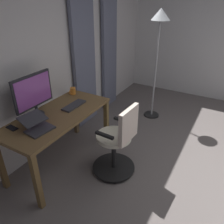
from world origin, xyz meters
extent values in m
cube|color=silver|center=(0.00, -2.60, 1.43)|extent=(5.34, 0.10, 2.87)
cube|color=slate|center=(-1.26, -2.49, 1.25)|extent=(0.47, 0.06, 2.51)
cube|color=slate|center=(-0.45, -2.49, 1.25)|extent=(0.55, 0.06, 2.51)
cube|color=brown|center=(0.68, -2.12, 0.74)|extent=(1.48, 0.67, 0.04)
cube|color=brown|center=(-0.02, -1.82, 0.36)|extent=(0.06, 0.06, 0.72)
cube|color=brown|center=(1.38, -1.82, 0.36)|extent=(0.06, 0.06, 0.72)
cube|color=brown|center=(-0.02, -2.41, 0.36)|extent=(0.06, 0.06, 0.72)
cube|color=brown|center=(1.38, -2.41, 0.36)|extent=(0.06, 0.06, 0.72)
cylinder|color=black|center=(0.46, -1.42, 0.04)|extent=(0.56, 0.56, 0.02)
sphere|color=black|center=(0.21, -1.41, 0.03)|extent=(0.05, 0.05, 0.05)
sphere|color=black|center=(0.37, -1.66, 0.03)|extent=(0.05, 0.05, 0.05)
sphere|color=black|center=(0.66, -1.59, 0.03)|extent=(0.05, 0.05, 0.05)
sphere|color=black|center=(0.68, -1.28, 0.03)|extent=(0.05, 0.05, 0.05)
sphere|color=black|center=(0.40, -1.17, 0.03)|extent=(0.05, 0.05, 0.05)
cylinder|color=black|center=(0.46, -1.42, 0.27)|extent=(0.06, 0.06, 0.46)
cylinder|color=beige|center=(0.46, -1.42, 0.53)|extent=(0.46, 0.46, 0.05)
cube|color=beige|center=(0.47, -1.22, 0.76)|extent=(0.38, 0.07, 0.42)
cube|color=black|center=(0.66, -1.43, 0.66)|extent=(0.05, 0.24, 0.03)
cube|color=black|center=(0.26, -1.41, 0.66)|extent=(0.05, 0.24, 0.03)
cylinder|color=#232328|center=(0.80, -2.33, 0.76)|extent=(0.18, 0.18, 0.01)
cylinder|color=#232328|center=(0.80, -2.33, 0.82)|extent=(0.04, 0.04, 0.10)
cube|color=#232328|center=(0.80, -2.34, 1.07)|extent=(0.56, 0.03, 0.40)
cube|color=purple|center=(0.80, -2.32, 1.07)|extent=(0.52, 0.01, 0.36)
cube|color=#333338|center=(0.40, -2.07, 0.77)|extent=(0.37, 0.13, 0.02)
cube|color=#333338|center=(1.06, -2.02, 0.77)|extent=(0.31, 0.24, 0.02)
cube|color=#333338|center=(1.04, -2.13, 0.88)|extent=(0.30, 0.23, 0.08)
ellipsoid|color=#333338|center=(1.04, -2.30, 0.78)|extent=(0.06, 0.10, 0.04)
cube|color=black|center=(1.18, -2.33, 0.76)|extent=(0.08, 0.15, 0.01)
cylinder|color=orange|center=(0.08, -2.33, 0.81)|extent=(0.08, 0.08, 0.10)
torus|color=orange|center=(0.14, -2.33, 0.81)|extent=(0.07, 0.01, 0.07)
cylinder|color=black|center=(-1.20, -1.52, 0.01)|extent=(0.28, 0.28, 0.02)
cylinder|color=#A5A5A8|center=(-1.20, -1.52, 0.86)|extent=(0.03, 0.03, 1.71)
cone|color=#B7BCC1|center=(-1.20, -1.52, 1.80)|extent=(0.30, 0.30, 0.18)
camera|label=1|loc=(2.47, -0.30, 2.11)|focal=35.93mm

